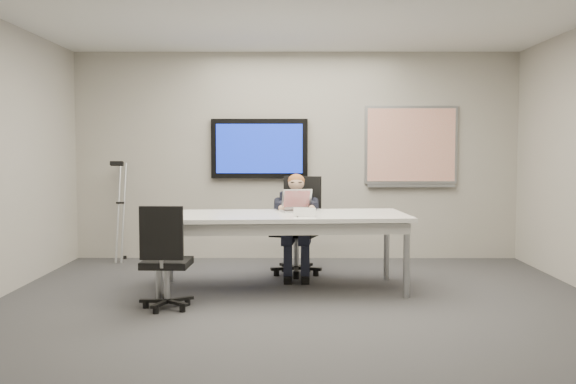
{
  "coord_description": "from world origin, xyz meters",
  "views": [
    {
      "loc": [
        -0.09,
        -5.72,
        1.48
      ],
      "look_at": [
        -0.11,
        1.06,
        1.04
      ],
      "focal_mm": 40.0,
      "sensor_mm": 36.0,
      "label": 1
    }
  ],
  "objects_px": {
    "office_chair_far": "(297,244)",
    "seated_person": "(296,236)",
    "laptop": "(297,206)",
    "conference_table": "(282,223)",
    "office_chair_near": "(166,277)"
  },
  "relations": [
    {
      "from": "office_chair_near",
      "to": "seated_person",
      "type": "xyz_separation_m",
      "value": [
        1.22,
        1.47,
        0.18
      ]
    },
    {
      "from": "conference_table",
      "to": "seated_person",
      "type": "xyz_separation_m",
      "value": [
        0.16,
        0.62,
        -0.23
      ]
    },
    {
      "from": "conference_table",
      "to": "office_chair_near",
      "type": "relative_size",
      "value": 2.75
    },
    {
      "from": "seated_person",
      "to": "office_chair_near",
      "type": "bearing_deg",
      "value": -124.15
    },
    {
      "from": "office_chair_far",
      "to": "office_chair_near",
      "type": "xyz_separation_m",
      "value": [
        -1.24,
        -1.72,
        -0.06
      ]
    },
    {
      "from": "office_chair_far",
      "to": "seated_person",
      "type": "height_order",
      "value": "seated_person"
    },
    {
      "from": "conference_table",
      "to": "office_chair_far",
      "type": "distance_m",
      "value": 0.95
    },
    {
      "from": "conference_table",
      "to": "laptop",
      "type": "bearing_deg",
      "value": 56.8
    },
    {
      "from": "conference_table",
      "to": "office_chair_near",
      "type": "height_order",
      "value": "office_chair_near"
    },
    {
      "from": "office_chair_near",
      "to": "laptop",
      "type": "xyz_separation_m",
      "value": [
        1.23,
        1.14,
        0.56
      ]
    },
    {
      "from": "office_chair_far",
      "to": "laptop",
      "type": "height_order",
      "value": "office_chair_far"
    },
    {
      "from": "conference_table",
      "to": "seated_person",
      "type": "relative_size",
      "value": 2.24
    },
    {
      "from": "office_chair_near",
      "to": "seated_person",
      "type": "height_order",
      "value": "seated_person"
    },
    {
      "from": "office_chair_near",
      "to": "conference_table",
      "type": "bearing_deg",
      "value": -139.48
    },
    {
      "from": "laptop",
      "to": "seated_person",
      "type": "bearing_deg",
      "value": 73.73
    }
  ]
}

